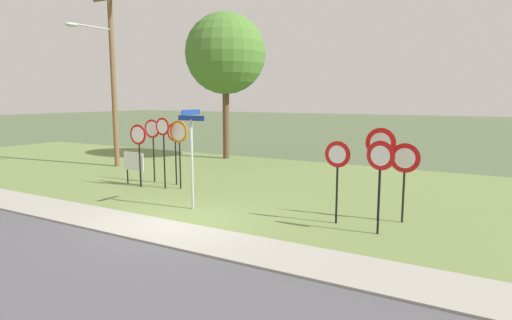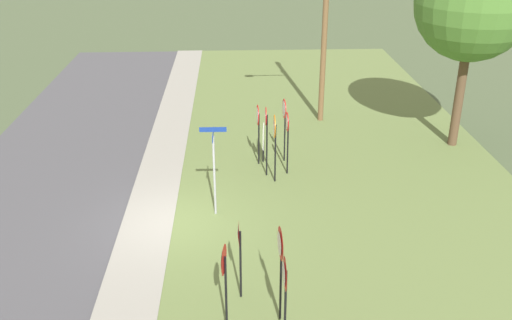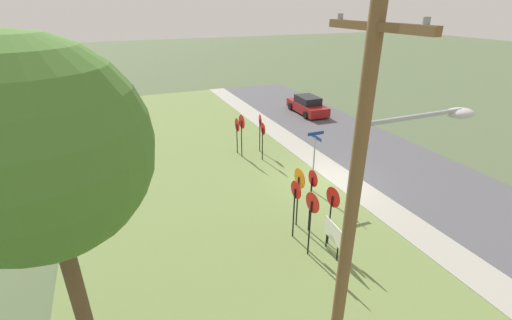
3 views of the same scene
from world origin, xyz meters
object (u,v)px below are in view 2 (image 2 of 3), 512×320
(stop_sign_far_right, at_px, (258,122))
(stop_sign_near_right, at_px, (275,134))
(oak_tree_left, at_px, (473,4))
(stop_sign_far_left, at_px, (287,130))
(yield_sign_far_left, at_px, (239,242))
(yield_sign_far_right, at_px, (284,280))
(stop_sign_far_center, at_px, (266,127))
(street_name_post, at_px, (214,164))
(utility_pole, at_px, (322,12))
(yield_sign_near_right, at_px, (224,269))
(yield_sign_near_left, at_px, (280,252))
(notice_board, at_px, (263,138))
(stop_sign_near_left, at_px, (284,117))

(stop_sign_far_right, bearing_deg, stop_sign_near_right, 16.17)
(oak_tree_left, bearing_deg, stop_sign_far_left, -71.00)
(stop_sign_near_right, distance_m, stop_sign_far_left, 0.81)
(yield_sign_far_left, xyz_separation_m, yield_sign_far_right, (1.49, 0.97, -0.05))
(stop_sign_far_center, height_order, street_name_post, street_name_post)
(utility_pole, bearing_deg, stop_sign_far_center, -25.33)
(yield_sign_near_right, bearing_deg, yield_sign_near_left, 113.13)
(stop_sign_far_left, relative_size, yield_sign_far_right, 1.11)
(stop_sign_far_left, xyz_separation_m, street_name_post, (2.82, -2.52, 0.06))
(notice_board, bearing_deg, yield_sign_far_left, -2.66)
(stop_sign_near_left, relative_size, stop_sign_near_right, 0.99)
(stop_sign_near_right, bearing_deg, yield_sign_far_right, -1.71)
(street_name_post, bearing_deg, yield_sign_near_left, 18.44)
(yield_sign_far_right, bearing_deg, yield_sign_near_right, -104.23)
(stop_sign_far_right, bearing_deg, stop_sign_far_left, 46.35)
(stop_sign_near_right, bearing_deg, stop_sign_far_right, -160.66)
(stop_sign_near_right, distance_m, stop_sign_far_center, 0.57)
(yield_sign_near_left, bearing_deg, stop_sign_far_center, 174.31)
(stop_sign_far_right, xyz_separation_m, yield_sign_far_right, (9.41, 0.13, -0.13))
(yield_sign_far_right, bearing_deg, stop_sign_far_right, 179.79)
(stop_sign_far_left, relative_size, notice_board, 1.88)
(street_name_post, relative_size, notice_board, 2.36)
(stop_sign_near_right, xyz_separation_m, yield_sign_near_right, (7.60, -1.69, -0.13))
(stop_sign_far_right, relative_size, oak_tree_left, 0.30)
(stop_sign_near_left, bearing_deg, yield_sign_near_left, -10.53)
(stop_sign_near_left, height_order, notice_board, stop_sign_near_left)
(stop_sign_near_right, bearing_deg, yield_sign_near_left, -2.34)
(yield_sign_near_left, bearing_deg, notice_board, 174.54)
(stop_sign_far_left, distance_m, stop_sign_far_right, 1.33)
(stop_sign_far_left, distance_m, utility_pole, 6.57)
(utility_pole, bearing_deg, oak_tree_left, 59.29)
(stop_sign_near_left, distance_m, yield_sign_far_left, 8.36)
(stop_sign_near_right, relative_size, stop_sign_far_right, 1.07)
(stop_sign_near_right, distance_m, utility_pole, 7.19)
(stop_sign_near_left, bearing_deg, yield_sign_far_left, -17.40)
(yield_sign_far_left, distance_m, oak_tree_left, 13.56)
(yield_sign_far_left, height_order, oak_tree_left, oak_tree_left)
(yield_sign_far_right, bearing_deg, stop_sign_near_left, 173.91)
(yield_sign_near_right, xyz_separation_m, yield_sign_far_right, (0.31, 1.32, -0.13))
(yield_sign_far_right, distance_m, notice_board, 9.98)
(stop_sign_near_right, xyz_separation_m, utility_pole, (-6.09, 2.38, 2.99))
(yield_sign_far_left, distance_m, street_name_post, 4.27)
(stop_sign_near_right, xyz_separation_m, yield_sign_far_right, (7.91, -0.37, -0.26))
(yield_sign_far_left, bearing_deg, yield_sign_far_right, 33.72)
(yield_sign_near_right, bearing_deg, street_name_post, -167.42)
(stop_sign_far_right, height_order, utility_pole, utility_pole)
(stop_sign_far_right, height_order, yield_sign_far_left, stop_sign_far_right)
(stop_sign_far_left, xyz_separation_m, oak_tree_left, (-2.42, 7.02, 3.92))
(stop_sign_near_right, distance_m, notice_board, 2.28)
(yield_sign_far_left, distance_m, yield_sign_far_right, 1.78)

